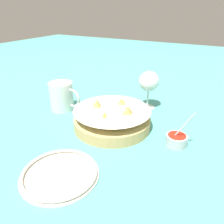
{
  "coord_description": "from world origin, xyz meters",
  "views": [
    {
      "loc": [
        0.3,
        -0.56,
        0.38
      ],
      "look_at": [
        -0.02,
        0.02,
        0.06
      ],
      "focal_mm": 35.0,
      "sensor_mm": 36.0,
      "label": 1
    }
  ],
  "objects_px": {
    "side_plate": "(60,173)",
    "food_basket": "(112,119)",
    "sauce_cup": "(177,139)",
    "beer_mug": "(62,97)",
    "wine_glass": "(149,82)"
  },
  "relations": [
    {
      "from": "side_plate",
      "to": "food_basket",
      "type": "bearing_deg",
      "value": 90.78
    },
    {
      "from": "sauce_cup",
      "to": "beer_mug",
      "type": "relative_size",
      "value": 0.86
    },
    {
      "from": "side_plate",
      "to": "sauce_cup",
      "type": "bearing_deg",
      "value": 51.47
    },
    {
      "from": "wine_glass",
      "to": "beer_mug",
      "type": "height_order",
      "value": "wine_glass"
    },
    {
      "from": "wine_glass",
      "to": "food_basket",
      "type": "bearing_deg",
      "value": -102.97
    },
    {
      "from": "sauce_cup",
      "to": "wine_glass",
      "type": "bearing_deg",
      "value": 128.93
    },
    {
      "from": "beer_mug",
      "to": "side_plate",
      "type": "height_order",
      "value": "beer_mug"
    },
    {
      "from": "beer_mug",
      "to": "sauce_cup",
      "type": "bearing_deg",
      "value": -4.08
    },
    {
      "from": "sauce_cup",
      "to": "beer_mug",
      "type": "height_order",
      "value": "sauce_cup"
    },
    {
      "from": "wine_glass",
      "to": "side_plate",
      "type": "bearing_deg",
      "value": -95.28
    },
    {
      "from": "food_basket",
      "to": "beer_mug",
      "type": "relative_size",
      "value": 1.92
    },
    {
      "from": "beer_mug",
      "to": "side_plate",
      "type": "distance_m",
      "value": 0.4
    },
    {
      "from": "food_basket",
      "to": "wine_glass",
      "type": "distance_m",
      "value": 0.23
    },
    {
      "from": "food_basket",
      "to": "sauce_cup",
      "type": "distance_m",
      "value": 0.22
    },
    {
      "from": "food_basket",
      "to": "side_plate",
      "type": "bearing_deg",
      "value": -89.22
    }
  ]
}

